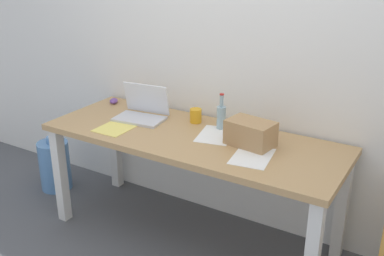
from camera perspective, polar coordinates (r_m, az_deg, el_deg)
The scene contains 12 objects.
ground_plane at distance 3.27m, azimuth -0.00°, elevation -13.16°, with size 8.00×8.00×0.00m, color #515459.
back_wall at distance 3.10m, azimuth 4.09°, elevation 11.08°, with size 5.20×0.08×2.60m, color white.
desk at distance 2.94m, azimuth -0.00°, elevation -2.62°, with size 1.94×0.72×0.75m.
laptop_left at distance 3.19m, azimuth -6.25°, elevation 2.06°, with size 0.36×0.28×0.23m.
beer_bottle at distance 2.99m, azimuth 3.66°, elevation 1.49°, with size 0.06×0.06×0.24m.
computer_mouse at distance 3.55m, azimuth -9.70°, elevation 3.34°, with size 0.06×0.10×0.03m, color #724799.
cardboard_box at distance 2.76m, azimuth 7.29°, elevation -0.65°, with size 0.28×0.18×0.15m, color tan.
coffee_mug at distance 3.11m, azimuth 0.46°, elevation 1.55°, with size 0.08×0.08×0.10m, color gold.
paper_sheet_front_left at distance 3.08m, azimuth -9.25°, elevation 0.14°, with size 0.21×0.30×0.00m, color #F4E06B.
paper_sheet_near_back at distance 2.91m, azimuth 2.97°, elevation -0.87°, with size 0.21×0.30×0.00m, color white.
paper_sheet_front_right at distance 2.64m, azimuth 7.50°, elevation -3.51°, with size 0.21×0.30×0.00m, color white.
water_cooler_jug at distance 3.91m, azimuth -16.67°, elevation -4.42°, with size 0.25×0.25×0.45m.
Camera 1 is at (1.39, -2.30, 1.87)m, focal length 42.93 mm.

